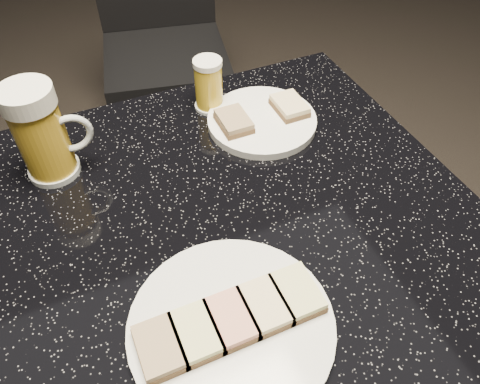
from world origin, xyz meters
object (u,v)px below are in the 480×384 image
(beer_tumbler, at_px, (209,85))
(plate_large, at_px, (231,326))
(chair, at_px, (162,34))
(beer_mug, at_px, (42,133))
(table, at_px, (240,299))
(plate_small, at_px, (262,121))

(beer_tumbler, bearing_deg, plate_large, -107.96)
(chair, bearing_deg, beer_mug, -116.01)
(plate_large, bearing_deg, table, 62.85)
(plate_large, bearing_deg, chair, 78.09)
(plate_large, xyz_separation_m, beer_tumbler, (0.14, 0.43, 0.04))
(plate_large, distance_m, plate_small, 0.40)
(plate_small, xyz_separation_m, chair, (0.05, 0.85, -0.26))
(plate_small, distance_m, beer_tumbler, 0.12)
(plate_large, height_order, beer_tumbler, beer_tumbler)
(table, height_order, beer_mug, beer_mug)
(plate_large, bearing_deg, beer_tumbler, 72.04)
(beer_mug, xyz_separation_m, beer_tumbler, (0.29, 0.06, -0.03))
(plate_small, relative_size, beer_mug, 1.23)
(beer_tumbler, bearing_deg, beer_mug, -168.24)
(plate_large, bearing_deg, beer_mug, 112.36)
(plate_small, xyz_separation_m, beer_mug, (-0.36, 0.02, 0.07))
(plate_large, height_order, beer_mug, beer_mug)
(beer_mug, distance_m, chair, 0.97)
(plate_large, distance_m, chair, 1.24)
(plate_large, distance_m, beer_tumbler, 0.45)
(beer_tumbler, bearing_deg, chair, 81.61)
(plate_large, xyz_separation_m, table, (0.08, 0.16, -0.25))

